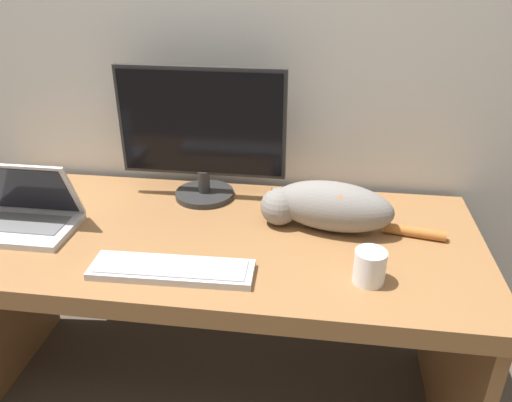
% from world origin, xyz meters
% --- Properties ---
extents(wall_back, '(6.40, 0.06, 2.60)m').
position_xyz_m(wall_back, '(0.00, 0.78, 1.30)').
color(wall_back, silver).
rests_on(wall_back, ground_plane).
extents(desk, '(1.66, 0.72, 0.71)m').
position_xyz_m(desk, '(0.00, 0.36, 0.57)').
color(desk, olive).
rests_on(desk, ground_plane).
extents(monitor, '(0.56, 0.20, 0.45)m').
position_xyz_m(monitor, '(-0.06, 0.60, 0.94)').
color(monitor, '#282828').
rests_on(monitor, desk).
extents(laptop, '(0.32, 0.22, 0.21)m').
position_xyz_m(laptop, '(-0.56, 0.31, 0.75)').
color(laptop, '#B7B7BC').
rests_on(laptop, desk).
extents(external_keyboard, '(0.44, 0.13, 0.02)m').
position_xyz_m(external_keyboard, '(-0.04, 0.14, 0.72)').
color(external_keyboard, '#BCBCC1').
rests_on(external_keyboard, desk).
extents(cat, '(0.56, 0.22, 0.15)m').
position_xyz_m(cat, '(0.36, 0.44, 0.78)').
color(cat, gray).
rests_on(cat, desk).
extents(coffee_mug, '(0.08, 0.08, 0.09)m').
position_xyz_m(coffee_mug, '(0.48, 0.17, 0.75)').
color(coffee_mug, white).
rests_on(coffee_mug, desk).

